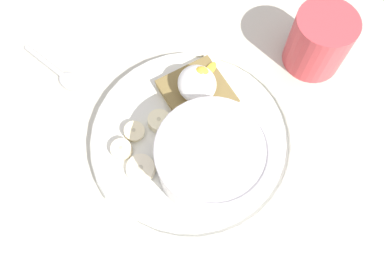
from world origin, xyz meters
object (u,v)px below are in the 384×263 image
object	(u,v)px
toast_slice	(197,93)
poached_egg	(198,83)
banana_slice_front	(134,132)
coffee_mug	(319,41)
banana_slice_right	(122,149)
banana_slice_back	(141,169)
oatmeal_bowl	(212,158)
spoon	(59,72)
banana_slice_left	(159,121)

from	to	relation	value
toast_slice	poached_egg	world-z (taller)	poached_egg
banana_slice_front	coffee_mug	distance (cm)	27.41
toast_slice	banana_slice_right	world-z (taller)	same
banana_slice_back	banana_slice_front	bearing A→B (deg)	-2.70
poached_egg	banana_slice_back	size ratio (longest dim) A/B	1.41
banana_slice_right	oatmeal_bowl	bearing A→B (deg)	-116.23
coffee_mug	spoon	distance (cm)	36.09
oatmeal_bowl	poached_egg	bearing A→B (deg)	-6.93
oatmeal_bowl	coffee_mug	world-z (taller)	coffee_mug
banana_slice_right	banana_slice_left	bearing A→B (deg)	-64.95
toast_slice	poached_egg	bearing A→B (deg)	-45.38
poached_egg	banana_slice_right	distance (cm)	12.73
poached_egg	spoon	size ratio (longest dim) A/B	0.68
banana_slice_right	toast_slice	bearing A→B (deg)	-65.22
oatmeal_bowl	spoon	size ratio (longest dim) A/B	1.34
toast_slice	banana_slice_left	bearing A→B (deg)	114.53
toast_slice	banana_slice_back	bearing A→B (deg)	131.15
banana_slice_left	banana_slice_right	bearing A→B (deg)	115.05
oatmeal_bowl	poached_egg	xyz separation A→B (cm)	(10.25, -1.25, -0.27)
banana_slice_right	spoon	size ratio (longest dim) A/B	0.36
toast_slice	banana_slice_front	size ratio (longest dim) A/B	2.64
toast_slice	banana_slice_left	world-z (taller)	same
poached_egg	banana_slice_right	size ratio (longest dim) A/B	1.88
oatmeal_bowl	banana_slice_front	world-z (taller)	oatmeal_bowl
oatmeal_bowl	banana_slice_right	bearing A→B (deg)	63.77
poached_egg	spoon	world-z (taller)	poached_egg
banana_slice_back	banana_slice_right	bearing A→B (deg)	29.89
coffee_mug	spoon	xyz separation A→B (cm)	(7.20, 35.16, -3.82)
toast_slice	banana_slice_front	world-z (taller)	same
banana_slice_front	coffee_mug	xyz separation A→B (cm)	(5.12, -26.80, 2.61)
banana_slice_right	banana_slice_back	bearing A→B (deg)	-150.11
spoon	banana_slice_left	bearing A→B (deg)	-134.90
banana_slice_front	banana_slice_back	distance (cm)	5.04
coffee_mug	oatmeal_bowl	bearing A→B (deg)	122.73
spoon	banana_slice_right	bearing A→B (deg)	-156.02
banana_slice_back	coffee_mug	xyz separation A→B (cm)	(10.16, -27.04, 2.64)
banana_slice_left	coffee_mug	xyz separation A→B (cm)	(4.54, -23.39, 2.57)
poached_egg	banana_slice_back	distance (cm)	12.94
banana_slice_back	oatmeal_bowl	bearing A→B (deg)	-102.78
banana_slice_left	banana_slice_right	size ratio (longest dim) A/B	1.13
banana_slice_front	banana_slice_back	bearing A→B (deg)	177.30
oatmeal_bowl	banana_slice_left	size ratio (longest dim) A/B	3.31
coffee_mug	banana_slice_right	bearing A→B (deg)	103.79
oatmeal_bowl	banana_slice_back	distance (cm)	8.96
oatmeal_bowl	banana_slice_front	size ratio (longest dim) A/B	3.42
poached_egg	banana_slice_right	xyz separation A→B (cm)	(-5.28, 11.33, -2.44)
banana_slice_left	banana_slice_back	size ratio (longest dim) A/B	0.84
toast_slice	banana_slice_right	distance (cm)	12.37
oatmeal_bowl	poached_egg	world-z (taller)	oatmeal_bowl
banana_slice_back	coffee_mug	distance (cm)	29.01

